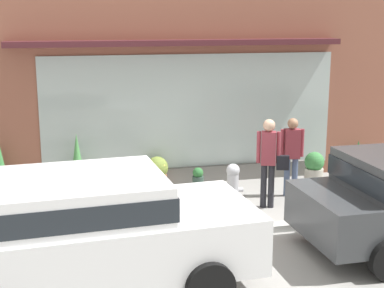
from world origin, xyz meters
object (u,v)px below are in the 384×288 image
Objects in this scene: parked_car_white at (80,227)px; potted_plant_near_hydrant at (198,179)px; potted_plant_by_entrance at (157,172)px; pedestrian_passerby at (292,151)px; potted_plant_window_left at (314,167)px; potted_plant_low_front at (358,158)px; pedestrian_with_handbag at (269,157)px; fire_hydrant at (233,188)px; potted_plant_doorstep at (78,165)px.

potted_plant_near_hydrant is at bearing 53.38° from parked_car_white.
potted_plant_near_hydrant is (0.81, -0.39, -0.11)m from potted_plant_by_entrance.
pedestrian_passerby is 2.35× the size of potted_plant_window_left.
potted_plant_low_front is 4.00m from potted_plant_near_hydrant.
pedestrian_with_handbag reaches higher than potted_plant_near_hydrant.
potted_plant_by_entrance is 4.79m from potted_plant_low_front.
pedestrian_passerby reaches higher than potted_plant_near_hydrant.
potted_plant_window_left is (2.38, 1.52, -0.13)m from fire_hydrant.
potted_plant_window_left is 0.86× the size of potted_plant_low_front.
potted_plant_by_entrance is 1.36× the size of potted_plant_near_hydrant.
potted_plant_window_left is 1.36× the size of potted_plant_near_hydrant.
parked_car_white reaches higher than potted_plant_by_entrance.
pedestrian_with_handbag is at bearing -139.63° from potted_plant_window_left.
pedestrian_with_handbag is 1.07× the size of pedestrian_passerby.
fire_hydrant is at bearing 37.29° from parked_car_white.
pedestrian_passerby is 1.27× the size of potted_plant_doorstep.
fire_hydrant is 1.19× the size of potted_plant_low_front.
fire_hydrant is at bearing -59.18° from potted_plant_by_entrance.
potted_plant_low_front is at bearing 16.91° from potted_plant_window_left.
pedestrian_with_handbag is at bearing -42.37° from potted_plant_by_entrance.
potted_plant_low_front is (3.67, 1.91, -0.10)m from fire_hydrant.
potted_plant_doorstep is at bearing -6.17° from pedestrian_passerby.
pedestrian_with_handbag is (0.77, 0.15, 0.53)m from fire_hydrant.
potted_plant_low_front is at bearing 0.25° from potted_plant_doorstep.
potted_plant_window_left is at bearing -163.09° from potted_plant_low_front.
pedestrian_with_handbag is 2.51× the size of potted_plant_window_left.
potted_plant_doorstep is 6.47m from potted_plant_low_front.
potted_plant_doorstep is at bearing 171.05° from potted_plant_near_hydrant.
potted_plant_by_entrance is 1.70m from potted_plant_doorstep.
pedestrian_passerby is (1.48, 0.73, 0.47)m from fire_hydrant.
pedestrian_passerby is 2.02× the size of potted_plant_low_front.
potted_plant_doorstep is (0.10, 4.41, -0.31)m from parked_car_white.
pedestrian_passerby reaches higher than potted_plant_low_front.
potted_plant_doorstep is 1.59× the size of potted_plant_low_front.
fire_hydrant reaches higher than potted_plant_window_left.
pedestrian_with_handbag is 3.44m from potted_plant_low_front.
parked_car_white is at bearing -125.19° from pedestrian_with_handbag.
pedestrian_passerby is 5.46m from parked_car_white.
pedestrian_with_handbag is 2.16× the size of potted_plant_low_front.
fire_hydrant is at bearing -150.16° from pedestrian_with_handbag.
fire_hydrant is 1.54m from potted_plant_near_hydrant.
parked_car_white is 6.67m from potted_plant_window_left.
potted_plant_by_entrance is 3.52m from potted_plant_window_left.
pedestrian_with_handbag reaches higher than potted_plant_window_left.
pedestrian_passerby is at bearing -15.07° from potted_plant_doorstep.
fire_hydrant is 3.38m from potted_plant_doorstep.
parked_car_white is (-4.38, -3.26, -0.04)m from pedestrian_passerby.
potted_plant_doorstep is (-4.28, 1.15, -0.34)m from pedestrian_passerby.
potted_plant_low_front is at bearing 30.25° from parked_car_white.
potted_plant_window_left is at bearing -4.02° from potted_plant_doorstep.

